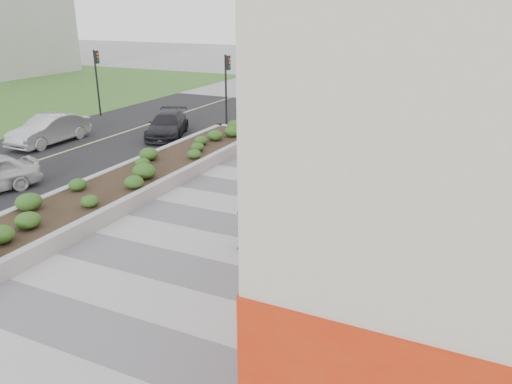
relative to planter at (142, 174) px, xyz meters
The scene contains 11 objects.
ground 8.91m from the planter, 51.84° to the right, with size 160.00×160.00×0.00m, color gray.
walkway 6.81m from the planter, 36.03° to the right, with size 8.00×36.00×0.01m, color #A8A8AD.
building 13.12m from the planter, ahead, with size 6.04×24.08×8.00m.
planter is the anchor object (origin of this frame).
street 6.51m from the planter, behind, with size 10.00×40.00×0.00m, color black.
traffic_signal_near 10.90m from the planter, 99.35° to the left, with size 0.33×0.28×4.20m.
traffic_signal_far 15.00m from the planter, 137.54° to the left, with size 0.33×0.28×4.20m.
manhole_cover 7.22m from the planter, 33.69° to the right, with size 0.44×0.44×0.01m, color #595654.
skateboarder 6.99m from the planter, 27.42° to the right, with size 0.56×0.73×1.60m.
car_silver 8.93m from the planter, 159.00° to the left, with size 1.58×4.54×1.50m, color #B0B4B8.
car_dark 7.98m from the planter, 117.24° to the left, with size 1.82×4.47×1.30m, color black.
Camera 1 is at (6.70, -8.21, 6.69)m, focal length 35.00 mm.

